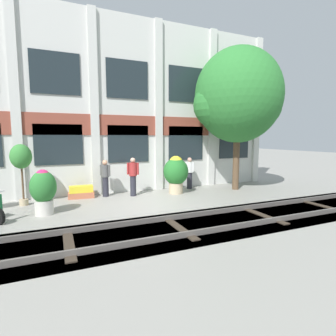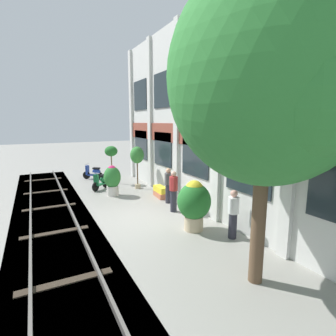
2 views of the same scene
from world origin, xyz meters
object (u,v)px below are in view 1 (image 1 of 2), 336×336
(resident_by_doorway, at_px, (133,175))
(resident_watching_tracks, at_px, (190,172))
(broadleaf_tree, at_px, (238,98))
(potted_plant_stone_basin, at_px, (43,189))
(potted_plant_square_trough, at_px, (81,192))
(potted_plant_fluted_column, at_px, (176,172))
(potted_plant_low_pan, at_px, (21,159))
(resident_near_plants, at_px, (105,177))

(resident_by_doorway, distance_m, resident_watching_tracks, 3.06)
(broadleaf_tree, height_order, potted_plant_stone_basin, broadleaf_tree)
(potted_plant_stone_basin, distance_m, resident_watching_tracks, 6.82)
(potted_plant_square_trough, bearing_deg, potted_plant_fluted_column, -10.01)
(broadleaf_tree, distance_m, potted_plant_stone_basin, 9.27)
(potted_plant_low_pan, bearing_deg, resident_by_doorway, -0.80)
(potted_plant_fluted_column, bearing_deg, potted_plant_stone_basin, -166.73)
(potted_plant_stone_basin, height_order, resident_near_plants, resident_near_plants)
(potted_plant_stone_basin, bearing_deg, resident_near_plants, 38.98)
(potted_plant_fluted_column, distance_m, resident_by_doorway, 1.95)
(potted_plant_low_pan, height_order, resident_by_doorway, potted_plant_low_pan)
(resident_near_plants, bearing_deg, potted_plant_stone_basin, -1.80)
(potted_plant_fluted_column, xyz_separation_m, potted_plant_stone_basin, (-5.42, -1.28, -0.13))
(potted_plant_fluted_column, xyz_separation_m, potted_plant_low_pan, (-6.17, 0.33, 0.78))
(resident_watching_tracks, height_order, resident_near_plants, resident_near_plants)
(broadleaf_tree, relative_size, potted_plant_fluted_column, 3.92)
(potted_plant_low_pan, bearing_deg, resident_near_plants, 5.36)
(potted_plant_fluted_column, distance_m, potted_plant_stone_basin, 5.57)
(broadleaf_tree, height_order, resident_watching_tracks, broadleaf_tree)
(broadleaf_tree, xyz_separation_m, potted_plant_stone_basin, (-8.51, -0.96, -3.55))
(potted_plant_stone_basin, bearing_deg, potted_plant_fluted_column, 13.27)
(resident_by_doorway, xyz_separation_m, resident_watching_tracks, (3.03, 0.47, -0.07))
(potted_plant_low_pan, bearing_deg, potted_plant_square_trough, 10.38)
(potted_plant_fluted_column, height_order, resident_near_plants, potted_plant_fluted_column)
(broadleaf_tree, distance_m, potted_plant_fluted_column, 4.63)
(broadleaf_tree, bearing_deg, potted_plant_fluted_column, 174.15)
(potted_plant_fluted_column, relative_size, potted_plant_stone_basin, 1.14)
(potted_plant_low_pan, xyz_separation_m, resident_near_plants, (3.11, 0.29, -0.91))
(potted_plant_square_trough, xyz_separation_m, potted_plant_low_pan, (-2.10, -0.39, 1.51))
(potted_plant_low_pan, distance_m, resident_by_doorway, 4.33)
(broadleaf_tree, distance_m, resident_near_plants, 7.18)
(potted_plant_low_pan, xyz_separation_m, resident_by_doorway, (4.24, -0.06, -0.86))
(potted_plant_fluted_column, height_order, resident_by_doorway, potted_plant_fluted_column)
(potted_plant_fluted_column, distance_m, resident_near_plants, 3.13)
(potted_plant_stone_basin, bearing_deg, potted_plant_low_pan, 115.20)
(broadleaf_tree, relative_size, potted_plant_low_pan, 2.93)
(potted_plant_square_trough, distance_m, resident_by_doorway, 2.28)
(resident_watching_tracks, bearing_deg, resident_by_doorway, -19.27)
(broadleaf_tree, distance_m, potted_plant_low_pan, 9.66)
(broadleaf_tree, relative_size, resident_by_doorway, 4.03)
(broadleaf_tree, bearing_deg, potted_plant_square_trough, 171.78)
(broadleaf_tree, xyz_separation_m, potted_plant_square_trough, (-7.16, 1.04, -4.16))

